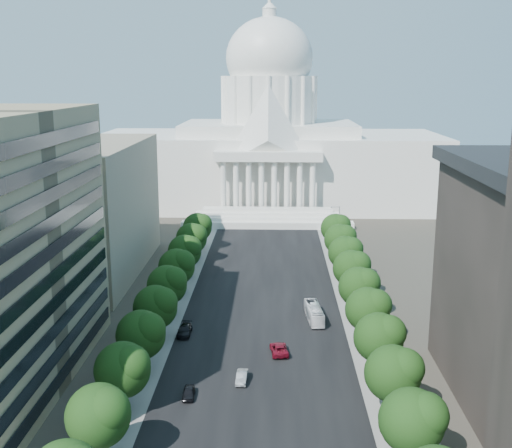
# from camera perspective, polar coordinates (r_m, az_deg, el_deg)

# --- Properties ---
(road_asphalt) EXTENTS (30.00, 260.00, 0.01)m
(road_asphalt) POSITION_cam_1_polar(r_m,az_deg,el_deg) (139.85, 0.71, -5.60)
(road_asphalt) COLOR black
(road_asphalt) RESTS_ON ground
(sidewalk_left) EXTENTS (8.00, 260.00, 0.02)m
(sidewalk_left) POSITION_cam_1_polar(r_m,az_deg,el_deg) (141.44, -7.04, -5.49)
(sidewalk_left) COLOR gray
(sidewalk_left) RESTS_ON ground
(sidewalk_right) EXTENTS (8.00, 260.00, 0.02)m
(sidewalk_right) POSITION_cam_1_polar(r_m,az_deg,el_deg) (140.83, 8.50, -5.62)
(sidewalk_right) COLOR gray
(sidewalk_right) RESTS_ON ground
(capitol) EXTENTS (120.00, 56.00, 73.00)m
(capitol) POSITION_cam_1_polar(r_m,az_deg,el_deg) (228.84, 1.16, 6.76)
(capitol) COLOR white
(capitol) RESTS_ON ground
(office_block_left_far) EXTENTS (38.00, 52.00, 30.00)m
(office_block_left_far) POSITION_cam_1_polar(r_m,az_deg,el_deg) (154.05, -17.36, 1.31)
(office_block_left_far) COLOR gray
(office_block_left_far) RESTS_ON ground
(tree_l_b) EXTENTS (7.79, 7.60, 9.97)m
(tree_l_b) POSITION_cam_1_polar(r_m,az_deg,el_deg) (79.00, -13.66, -16.13)
(tree_l_b) COLOR #33261C
(tree_l_b) RESTS_ON ground
(tree_l_c) EXTENTS (7.79, 7.60, 9.97)m
(tree_l_c) POSITION_cam_1_polar(r_m,az_deg,el_deg) (89.33, -11.61, -12.46)
(tree_l_c) COLOR #33261C
(tree_l_c) RESTS_ON ground
(tree_l_d) EXTENTS (7.79, 7.60, 9.97)m
(tree_l_d) POSITION_cam_1_polar(r_m,az_deg,el_deg) (100.03, -10.04, -9.56)
(tree_l_d) COLOR #33261C
(tree_l_d) RESTS_ON ground
(tree_l_e) EXTENTS (7.79, 7.60, 9.97)m
(tree_l_e) POSITION_cam_1_polar(r_m,az_deg,el_deg) (111.00, -8.80, -7.22)
(tree_l_e) COLOR #33261C
(tree_l_e) RESTS_ON ground
(tree_l_f) EXTENTS (7.79, 7.60, 9.97)m
(tree_l_f) POSITION_cam_1_polar(r_m,az_deg,el_deg) (122.17, -7.78, -5.30)
(tree_l_f) COLOR #33261C
(tree_l_f) RESTS_ON ground
(tree_l_g) EXTENTS (7.79, 7.60, 9.97)m
(tree_l_g) POSITION_cam_1_polar(r_m,az_deg,el_deg) (133.48, -6.95, -3.70)
(tree_l_g) COLOR #33261C
(tree_l_g) RESTS_ON ground
(tree_l_h) EXTENTS (7.79, 7.60, 9.97)m
(tree_l_h) POSITION_cam_1_polar(r_m,az_deg,el_deg) (144.90, -6.25, -2.36)
(tree_l_h) COLOR #33261C
(tree_l_h) RESTS_ON ground
(tree_l_i) EXTENTS (7.79, 7.60, 9.97)m
(tree_l_i) POSITION_cam_1_polar(r_m,az_deg,el_deg) (156.40, -5.65, -1.21)
(tree_l_i) COLOR #33261C
(tree_l_i) RESTS_ON ground
(tree_l_j) EXTENTS (7.79, 7.60, 9.97)m
(tree_l_j) POSITION_cam_1_polar(r_m,az_deg,el_deg) (167.98, -5.13, -0.21)
(tree_l_j) COLOR #33261C
(tree_l_j) RESTS_ON ground
(tree_r_b) EXTENTS (7.79, 7.60, 9.97)m
(tree_r_b) POSITION_cam_1_polar(r_m,az_deg,el_deg) (78.12, 13.95, -16.50)
(tree_r_b) COLOR #33261C
(tree_r_b) RESTS_ON ground
(tree_r_c) EXTENTS (7.79, 7.60, 9.97)m
(tree_r_c) POSITION_cam_1_polar(r_m,az_deg,el_deg) (88.55, 12.32, -12.74)
(tree_r_c) COLOR #33261C
(tree_r_c) RESTS_ON ground
(tree_r_d) EXTENTS (7.79, 7.60, 9.97)m
(tree_r_d) POSITION_cam_1_polar(r_m,az_deg,el_deg) (99.34, 11.06, -9.77)
(tree_r_d) COLOR #33261C
(tree_r_d) RESTS_ON ground
(tree_r_e) EXTENTS (7.79, 7.60, 9.97)m
(tree_r_e) POSITION_cam_1_polar(r_m,az_deg,el_deg) (110.38, 10.07, -7.39)
(tree_r_e) COLOR #33261C
(tree_r_e) RESTS_ON ground
(tree_r_f) EXTENTS (7.79, 7.60, 9.97)m
(tree_r_f) POSITION_cam_1_polar(r_m,az_deg,el_deg) (121.60, 9.27, -5.44)
(tree_r_f) COLOR #33261C
(tree_r_f) RESTS_ON ground
(tree_r_g) EXTENTS (7.79, 7.60, 9.97)m
(tree_r_g) POSITION_cam_1_polar(r_m,az_deg,el_deg) (132.95, 8.61, -3.82)
(tree_r_g) COLOR #33261C
(tree_r_g) RESTS_ON ground
(tree_r_h) EXTENTS (7.79, 7.60, 9.97)m
(tree_r_h) POSITION_cam_1_polar(r_m,az_deg,el_deg) (144.42, 8.06, -2.46)
(tree_r_h) COLOR #33261C
(tree_r_h) RESTS_ON ground
(tree_r_i) EXTENTS (7.79, 7.60, 9.97)m
(tree_r_i) POSITION_cam_1_polar(r_m,az_deg,el_deg) (155.96, 7.59, -1.30)
(tree_r_i) COLOR #33261C
(tree_r_i) RESTS_ON ground
(tree_r_j) EXTENTS (7.79, 7.60, 9.97)m
(tree_r_j) POSITION_cam_1_polar(r_m,az_deg,el_deg) (167.56, 7.18, -0.30)
(tree_r_j) COLOR #33261C
(tree_r_j) RESTS_ON ground
(streetlight_b) EXTENTS (2.61, 0.44, 9.00)m
(streetlight_b) POSITION_cam_1_polar(r_m,az_deg,el_deg) (88.41, 13.42, -13.29)
(streetlight_b) COLOR gray
(streetlight_b) RESTS_ON ground
(streetlight_c) EXTENTS (2.61, 0.44, 9.00)m
(streetlight_c) POSITION_cam_1_polar(r_m,az_deg,el_deg) (111.01, 10.85, -7.65)
(streetlight_c) COLOR gray
(streetlight_c) RESTS_ON ground
(streetlight_d) EXTENTS (2.61, 0.44, 9.00)m
(streetlight_d) POSITION_cam_1_polar(r_m,az_deg,el_deg) (134.47, 9.21, -3.93)
(streetlight_d) COLOR gray
(streetlight_d) RESTS_ON ground
(streetlight_e) EXTENTS (2.61, 0.44, 9.00)m
(streetlight_e) POSITION_cam_1_polar(r_m,az_deg,el_deg) (158.39, 8.07, -1.33)
(streetlight_e) COLOR gray
(streetlight_e) RESTS_ON ground
(streetlight_f) EXTENTS (2.61, 0.44, 9.00)m
(streetlight_f) POSITION_cam_1_polar(r_m,az_deg,el_deg) (182.61, 7.23, 0.59)
(streetlight_f) COLOR gray
(streetlight_f) RESTS_ON ground
(car_dark_a) EXTENTS (1.86, 4.20, 1.40)m
(car_dark_a) POSITION_cam_1_polar(r_m,az_deg,el_deg) (94.41, -6.00, -14.70)
(car_dark_a) COLOR black
(car_dark_a) RESTS_ON ground
(car_silver) EXTENTS (1.79, 4.57, 1.48)m
(car_silver) POSITION_cam_1_polar(r_m,az_deg,el_deg) (98.20, -1.27, -13.46)
(car_silver) COLOR #9FA3A7
(car_silver) RESTS_ON ground
(car_red) EXTENTS (3.38, 6.08, 1.61)m
(car_red) POSITION_cam_1_polar(r_m,az_deg,el_deg) (107.31, 2.06, -11.05)
(car_red) COLOR maroon
(car_red) RESTS_ON ground
(car_dark_b) EXTENTS (2.35, 5.62, 1.62)m
(car_dark_b) POSITION_cam_1_polar(r_m,az_deg,el_deg) (115.23, -6.36, -9.39)
(car_dark_b) COLOR black
(car_dark_b) RESTS_ON ground
(city_bus) EXTENTS (3.40, 10.53, 2.88)m
(city_bus) POSITION_cam_1_polar(r_m,az_deg,el_deg) (121.34, 5.19, -7.87)
(city_bus) COLOR white
(city_bus) RESTS_ON ground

